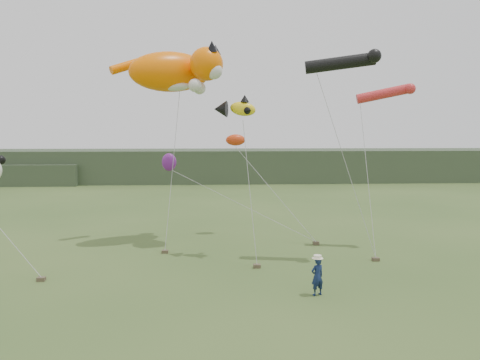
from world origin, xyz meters
name	(u,v)px	position (x,y,z in m)	size (l,w,h in m)	color
ground	(262,297)	(0.00, 0.00, 0.00)	(120.00, 120.00, 0.00)	#385123
headland	(202,166)	(-3.11, 44.69, 1.92)	(90.00, 13.00, 4.00)	#2D3D28
festival_attendant	(317,276)	(2.07, 0.07, 0.72)	(0.52, 0.34, 1.43)	#132148
sandbag_anchors	(238,259)	(-0.61, 5.09, 0.08)	(15.01, 5.84, 0.16)	brown
cat_kite	(178,71)	(-3.59, 9.28, 9.40)	(6.32, 4.12, 2.69)	#FF6C00
fish_kite	(235,108)	(-0.69, 6.10, 7.21)	(2.19, 1.43, 1.09)	yellow
tube_kites	(364,75)	(5.59, 6.03, 8.84)	(6.21, 3.87, 2.26)	black
misc_kites	(203,151)	(-2.35, 11.25, 4.99)	(4.95, 0.67, 2.17)	red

